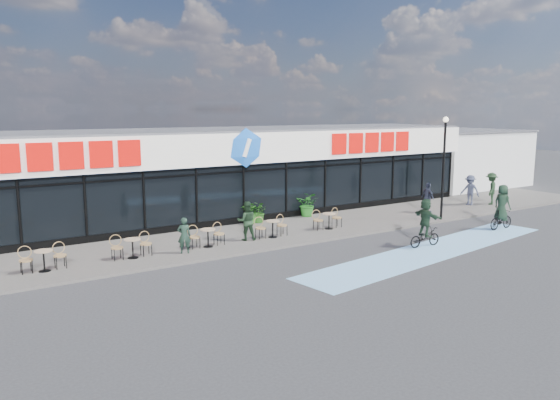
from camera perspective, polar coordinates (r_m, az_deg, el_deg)
name	(u,v)px	position (r m, az deg, el deg)	size (l,w,h in m)	color
ground	(332,256)	(21.29, 5.51, -5.88)	(120.00, 120.00, 0.00)	#28282B
sidewalk	(271,233)	(24.84, -0.97, -3.49)	(44.00, 5.00, 0.10)	#514C48
bike_lane	(434,250)	(22.93, 15.76, -5.06)	(14.00, 2.20, 0.01)	#6EA4D1
building	(216,172)	(29.14, -6.66, 2.94)	(30.60, 6.57, 4.75)	black
neighbour_building	(456,157)	(43.06, 17.95, 4.27)	(9.20, 7.20, 4.11)	silver
lamp_post	(444,159)	(28.48, 16.75, 4.12)	(0.28, 0.28, 5.15)	black
bistro_set_1	(43,258)	(20.60, -23.50, -5.56)	(1.54, 0.62, 0.90)	#9D8965
bistro_set_2	(132,246)	(21.28, -15.23, -4.63)	(1.54, 0.62, 0.90)	#9D8965
bistro_set_3	(207,235)	(22.38, -7.64, -3.69)	(1.54, 0.62, 0.90)	#9D8965
bistro_set_4	(272,227)	(23.83, -0.89, -2.80)	(1.54, 0.62, 0.90)	#9D8965
bistro_set_5	(328,219)	(25.58, 5.01, -1.98)	(1.54, 0.62, 0.90)	#9D8965
potted_plant_left	(251,212)	(26.66, -3.00, -1.29)	(0.98, 0.85, 1.09)	#25601B
potted_plant_mid	(259,212)	(26.84, -2.21, -1.25)	(0.96, 0.83, 1.06)	#204D16
potted_plant_right	(308,204)	(28.41, 2.94, -0.45)	(1.14, 0.99, 1.27)	#1F651C
patron_left	(184,235)	(21.41, -9.99, -3.67)	(0.51, 0.34, 1.41)	black
patron_right	(247,221)	(23.21, -3.51, -2.19)	(0.81, 0.63, 1.67)	black
pedestrian_a	(470,190)	(33.54, 19.24, 0.98)	(1.13, 0.65, 1.75)	#2E3448
pedestrian_b	(428,198)	(30.47, 15.18, 0.24)	(0.95, 0.40, 1.62)	#2F354A
pedestrian_c	(491,189)	(34.24, 21.20, 1.13)	(1.21, 0.70, 1.87)	black
cyclist_a	(425,225)	(23.22, 14.94, -2.55)	(1.58, 1.48, 2.02)	black
cyclist_b	(502,210)	(27.72, 22.16, -1.02)	(1.57, 0.82, 2.14)	black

